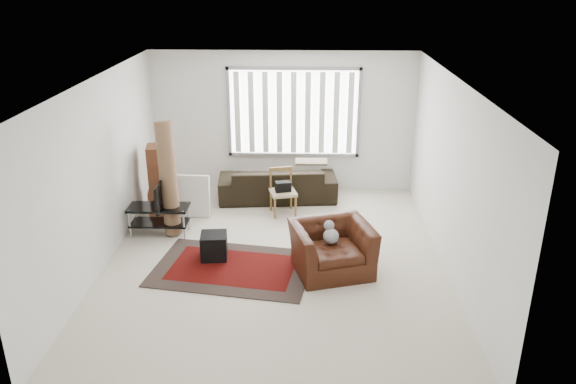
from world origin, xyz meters
The scene contains 11 objects.
room centered at (0.03, 0.51, 1.76)m, with size 6.00×6.02×2.71m.
persian_rug centered at (-0.61, -0.26, 0.01)m, with size 2.46×1.83×0.02m.
tv_stand centered at (-1.95, 0.87, 0.35)m, with size 0.98×0.44×0.49m.
tv centered at (-1.95, 0.87, 0.71)m, with size 0.79×0.10×0.45m, color black.
subwoofer centered at (-0.92, 0.04, 0.21)m, with size 0.38×0.38×0.38m, color black.
moving_boxes centered at (-2.07, 1.70, 0.58)m, with size 0.58×0.55×1.25m.
white_flatpack centered at (-1.53, 1.61, 0.37)m, with size 0.58×0.08×0.74m, color silver.
rolled_rug centered at (-1.78, 0.98, 0.93)m, with size 0.28×0.28×1.84m, color brown.
sofa centered at (-0.09, 2.45, 0.42)m, with size 2.20×0.95×0.84m, color black.
side_chair centered at (0.04, 1.77, 0.45)m, with size 0.53×0.53×0.82m.
armchair centered at (0.83, -0.27, 0.41)m, with size 1.32×1.22×0.81m.
Camera 1 is at (0.43, -7.43, 4.09)m, focal length 35.00 mm.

